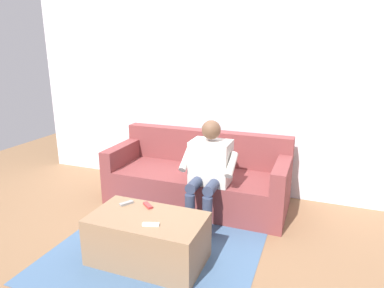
{
  "coord_description": "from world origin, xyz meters",
  "views": [
    {
      "loc": [
        -1.27,
        3.38,
        1.78
      ],
      "look_at": [
        0.0,
        0.07,
        0.77
      ],
      "focal_mm": 31.76,
      "sensor_mm": 36.0,
      "label": 1
    }
  ],
  "objects": [
    {
      "name": "ground_plane",
      "position": [
        0.0,
        0.6,
        0.0
      ],
      "size": [
        8.0,
        8.0,
        0.0
      ],
      "primitive_type": "plane",
      "color": "#846042"
    },
    {
      "name": "back_wall",
      "position": [
        0.0,
        -0.66,
        1.29
      ],
      "size": [
        5.05,
        0.06,
        2.59
      ],
      "primitive_type": "cube",
      "color": "silver",
      "rests_on": "ground"
    },
    {
      "name": "couch",
      "position": [
        0.0,
        -0.13,
        0.28
      ],
      "size": [
        2.07,
        0.83,
        0.81
      ],
      "color": "brown",
      "rests_on": "ground"
    },
    {
      "name": "coffee_table",
      "position": [
        0.0,
        1.12,
        0.21
      ],
      "size": [
        0.97,
        0.54,
        0.42
      ],
      "color": "#8C6B4C",
      "rests_on": "ground"
    },
    {
      "name": "person_solo_seated",
      "position": [
        -0.25,
        0.24,
        0.6
      ],
      "size": [
        0.56,
        0.57,
        1.07
      ],
      "color": "beige",
      "rests_on": "ground"
    },
    {
      "name": "remote_red",
      "position": [
        0.08,
        0.95,
        0.43
      ],
      "size": [
        0.13,
        0.11,
        0.02
      ],
      "primitive_type": "cube",
      "rotation": [
        0.0,
        0.0,
        5.61
      ],
      "color": "#B73333",
      "rests_on": "coffee_table"
    },
    {
      "name": "remote_white",
      "position": [
        -0.1,
        1.24,
        0.43
      ],
      "size": [
        0.14,
        0.08,
        0.02
      ],
      "primitive_type": "cube",
      "rotation": [
        0.0,
        0.0,
        3.46
      ],
      "color": "white",
      "rests_on": "coffee_table"
    },
    {
      "name": "remote_gray",
      "position": [
        0.28,
        0.98,
        0.43
      ],
      "size": [
        0.1,
        0.13,
        0.02
      ],
      "primitive_type": "cube",
      "rotation": [
        0.0,
        0.0,
        4.17
      ],
      "color": "gray",
      "rests_on": "coffee_table"
    },
    {
      "name": "floor_rug",
      "position": [
        0.0,
        0.97,
        0.0
      ],
      "size": [
        1.8,
        1.69,
        0.01
      ],
      "primitive_type": "cube",
      "color": "#426084",
      "rests_on": "ground"
    }
  ]
}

